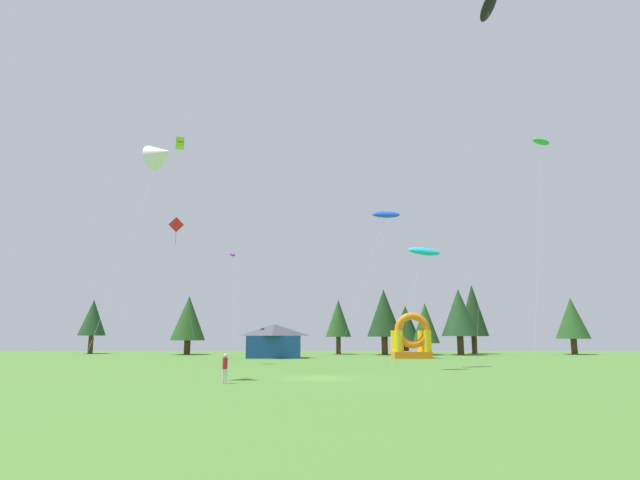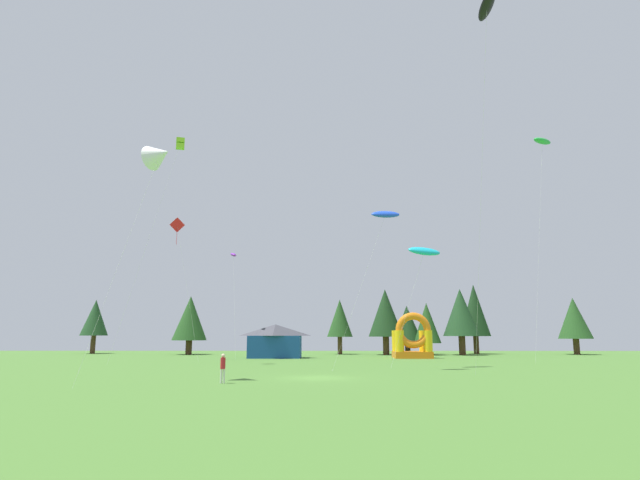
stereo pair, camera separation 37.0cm
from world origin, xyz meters
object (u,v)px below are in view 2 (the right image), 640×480
kite_cyan_parafoil (424,251)px  kite_green_parafoil (542,141)px  kite_white_delta (159,155)px  kite_black_parafoil (487,6)px  festival_tent (275,341)px  kite_purple_parafoil (233,255)px  inflatable_red_slide (412,342)px  person_near_camera (223,366)px  kite_blue_parafoil (385,214)px  kite_lime_box (180,144)px  kite_red_diamond (177,226)px

kite_cyan_parafoil → kite_green_parafoil: bearing=28.5°
kite_white_delta → kite_black_parafoil: size_ratio=0.64×
kite_white_delta → festival_tent: (4.95, 32.68, -12.92)m
kite_purple_parafoil → kite_green_parafoil: size_ratio=0.54×
kite_black_parafoil → inflatable_red_slide: 41.00m
person_near_camera → kite_blue_parafoil: bearing=46.8°
kite_white_delta → kite_blue_parafoil: (16.65, 10.56, -1.76)m
kite_white_delta → kite_purple_parafoil: 32.70m
kite_lime_box → festival_tent: bearing=58.1°
kite_lime_box → festival_tent: kite_lime_box is taller
kite_white_delta → festival_tent: size_ratio=2.47×
kite_black_parafoil → kite_green_parafoil: size_ratio=1.00×
kite_red_diamond → inflatable_red_slide: size_ratio=2.96×
kite_lime_box → kite_green_parafoil: (40.13, 4.24, 1.76)m
festival_tent → kite_lime_box: bearing=-121.9°
kite_red_diamond → festival_tent: 18.72m
kite_white_delta → kite_green_parafoil: (36.07, 22.45, 9.54)m
kite_white_delta → inflatable_red_slide: size_ratio=2.87×
kite_black_parafoil → kite_red_diamond: (-28.80, 29.94, -8.56)m
kite_cyan_parafoil → kite_green_parafoil: 22.53m
kite_white_delta → kite_blue_parafoil: kite_white_delta is taller
kite_red_diamond → kite_purple_parafoil: bearing=41.4°
kite_cyan_parafoil → person_near_camera: kite_cyan_parafoil is taller
kite_white_delta → kite_black_parafoil: bearing=-6.6°
kite_cyan_parafoil → kite_black_parafoil: bearing=-84.5°
kite_white_delta → inflatable_red_slide: kite_white_delta is taller
kite_purple_parafoil → kite_blue_parafoil: kite_blue_parafoil is taller
kite_cyan_parafoil → kite_purple_parafoil: bearing=138.8°
kite_white_delta → kite_red_diamond: 28.19m
kite_lime_box → kite_red_diamond: 11.81m
kite_purple_parafoil → kite_red_diamond: (-5.96, -5.25, 2.73)m
kite_white_delta → kite_green_parafoil: 43.55m
kite_blue_parafoil → kite_lime_box: kite_lime_box is taller
inflatable_red_slide → kite_cyan_parafoil: bearing=-94.9°
kite_purple_parafoil → kite_red_diamond: bearing=-138.6°
kite_red_diamond → festival_tent: bearing=24.6°
person_near_camera → kite_black_parafoil: bearing=-2.8°
person_near_camera → kite_green_parafoil: bearing=37.7°
kite_red_diamond → kite_white_delta: bearing=-76.4°
kite_blue_parafoil → kite_white_delta: bearing=-147.6°
kite_cyan_parafoil → inflatable_red_slide: kite_cyan_parafoil is taller
kite_black_parafoil → kite_blue_parafoil: kite_black_parafoil is taller
kite_lime_box → festival_tent: (9.00, 14.47, -20.71)m
kite_purple_parafoil → kite_lime_box: 17.71m
kite_blue_parafoil → kite_red_diamond: size_ratio=0.84×
kite_white_delta → kite_lime_box: 20.21m
kite_purple_parafoil → festival_tent: bearing=0.4°
kite_cyan_parafoil → kite_purple_parafoil: kite_purple_parafoil is taller
kite_lime_box → kite_red_diamond: bearing=105.6°
kite_cyan_parafoil → person_near_camera: bearing=-134.0°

